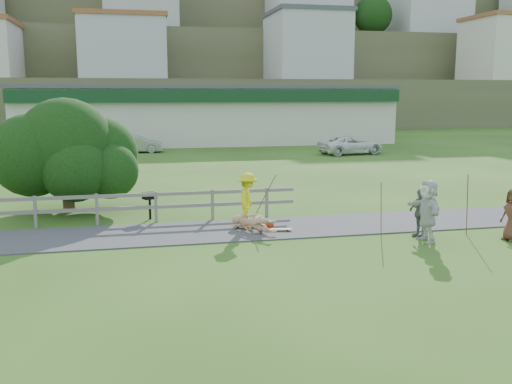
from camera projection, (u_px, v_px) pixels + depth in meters
The scene contains 19 objects.
ground at pixel (228, 243), 17.31m from camera, with size 260.00×260.00×0.00m, color #2D5117.
path at pixel (220, 231), 18.75m from camera, with size 34.00×3.00×0.04m, color #343436.
fence at pixel (78, 205), 19.39m from camera, with size 15.05×0.10×1.10m.
strip_mall at pixel (207, 114), 51.32m from camera, with size 32.50×10.75×5.10m.
hillside at pixel (143, 36), 102.66m from camera, with size 220.00×67.00×47.50m.
skater_rider at pixel (248, 203), 18.94m from camera, with size 1.16×0.67×1.80m, color yellow.
skater_fallen at pixel (254, 223), 18.55m from camera, with size 1.75×0.42×0.64m, color tan.
spectator_b at pixel (420, 213), 17.93m from camera, with size 0.91×0.38×1.55m, color slate.
spectator_d at pixel (427, 211), 17.33m from camera, with size 1.78×0.57×1.92m, color silver.
car_silver at pixel (137, 144), 42.97m from camera, with size 1.37×3.92×1.29m, color #9B9FA2.
car_white at pixel (351, 145), 41.89m from camera, with size 2.23×4.83×1.34m, color white.
tree at pixel (67, 169), 21.59m from camera, with size 5.87×5.87×3.29m, color black, non-canonical shape.
bbq at pixel (150, 206), 20.49m from camera, with size 0.45×0.34×0.98m, color black, non-canonical shape.
longboard_rider at pixel (248, 227), 19.09m from camera, with size 0.98×0.24×0.11m, color brown, non-canonical shape.
longboard_fallen at pixel (279, 231), 18.67m from camera, with size 0.86×0.21×0.10m, color brown, non-canonical shape.
helmet at pixel (269, 225), 19.04m from camera, with size 0.31×0.31×0.31m, color #A82C12.
pole_rider at pixel (263, 197), 19.44m from camera, with size 0.03×0.03×1.97m, color brown.
pole_spec_left at pixel (381, 209), 18.11m from camera, with size 0.03×0.03×1.72m, color brown.
pole_spec_right at pixel (467, 205), 18.12m from camera, with size 0.03×0.03×1.97m, color brown.
Camera 1 is at (-2.75, -16.58, 4.53)m, focal length 40.00 mm.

